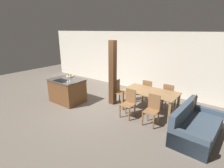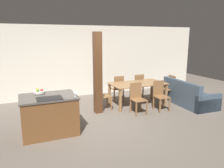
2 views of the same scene
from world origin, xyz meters
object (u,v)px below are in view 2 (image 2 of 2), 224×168
wine_glass_near (76,92)px  dining_table (138,86)px  dining_chair_head_end (102,95)px  dining_chair_near_right (160,95)px  timber_post (98,73)px  fruit_bowl (39,92)px  dining_chair_near_left (137,98)px  wine_glass_middle (75,92)px  dining_chair_foot_end (169,88)px  couch (189,97)px  kitchen_island (49,115)px  dining_chair_far_right (138,86)px  dining_chair_far_left (118,88)px

wine_glass_near → dining_table: size_ratio=0.08×
dining_chair_head_end → dining_chair_near_right: bearing=-112.9°
dining_chair_head_end → timber_post: 0.77m
fruit_bowl → timber_post: bearing=19.4°
dining_chair_near_left → wine_glass_middle: bearing=-161.3°
wine_glass_near → dining_chair_foot_end: 4.08m
wine_glass_middle → dining_chair_foot_end: size_ratio=0.16×
couch → dining_chair_near_left: bearing=95.1°
kitchen_island → timber_post: 1.96m
wine_glass_near → dining_chair_far_right: bearing=37.7°
kitchen_island → dining_chair_head_end: size_ratio=1.40×
dining_table → couch: bearing=-21.4°
wine_glass_middle → dining_chair_near_right: bearing=13.6°
kitchen_island → wine_glass_middle: (0.57, -0.31, 0.58)m
couch → timber_post: timber_post is taller
dining_chair_near_left → dining_chair_foot_end: (1.70, 0.72, 0.00)m
kitchen_island → dining_chair_near_left: 2.65m
dining_table → dining_chair_near_left: bearing=-119.8°
dining_chair_far_left → dining_chair_far_right: size_ratio=1.00×
dining_chair_head_end → wine_glass_near: bearing=141.9°
kitchen_island → timber_post: bearing=30.7°
dining_chair_near_left → dining_chair_far_left: bearing=90.0°
dining_table → dining_chair_head_end: dining_chair_head_end is taller
wine_glass_middle → dining_chair_far_left: size_ratio=0.16×
fruit_bowl → wine_glass_middle: 0.97m
dining_chair_far_right → dining_chair_head_end: 1.85m
wine_glass_middle → dining_chair_head_end: (1.18, 1.41, -0.56)m
dining_chair_near_left → fruit_bowl: bearing=-178.6°
dining_table → dining_chair_far_right: bearing=60.2°
dining_chair_near_right → timber_post: (-1.89, 0.54, 0.73)m
dining_table → dining_chair_near_right: size_ratio=1.98×
timber_post → dining_chair_near_right: bearing=-16.0°
dining_chair_head_end → dining_chair_foot_end: 2.58m
wine_glass_middle → couch: 4.24m
fruit_bowl → dining_chair_foot_end: bearing=9.9°
wine_glass_middle → dining_chair_foot_end: (3.75, 1.41, -0.56)m
couch → timber_post: bearing=84.4°
dining_chair_far_left → kitchen_island: bearing=34.8°
dining_chair_near_left → timber_post: bearing=153.1°
dining_chair_far_left → timber_post: 1.57m
fruit_bowl → dining_chair_foot_end: size_ratio=0.29×
dining_chair_near_left → dining_chair_far_right: same height
kitchen_island → dining_chair_foot_end: 4.46m
wine_glass_near → dining_table: 2.91m
dining_table → couch: size_ratio=0.97×
dining_table → timber_post: timber_post is taller
dining_chair_far_right → fruit_bowl: bearing=22.6°
fruit_bowl → couch: bearing=1.7°
dining_chair_near_left → dining_chair_foot_end: bearing=22.9°
dining_table → kitchen_island: bearing=-160.0°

